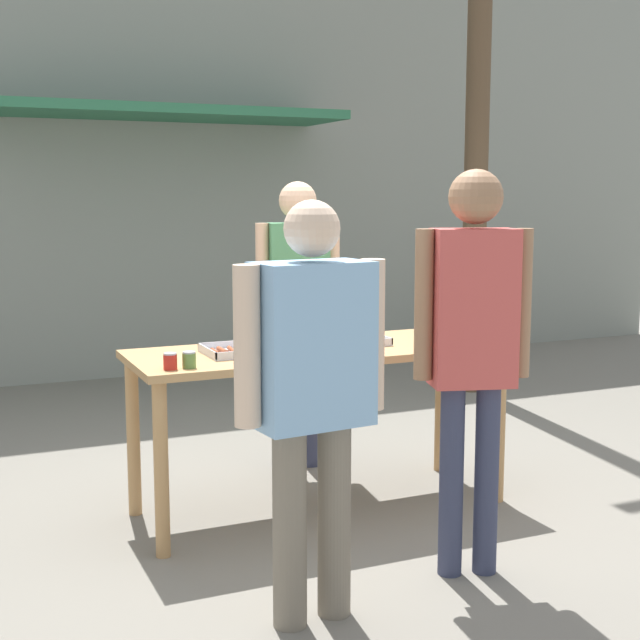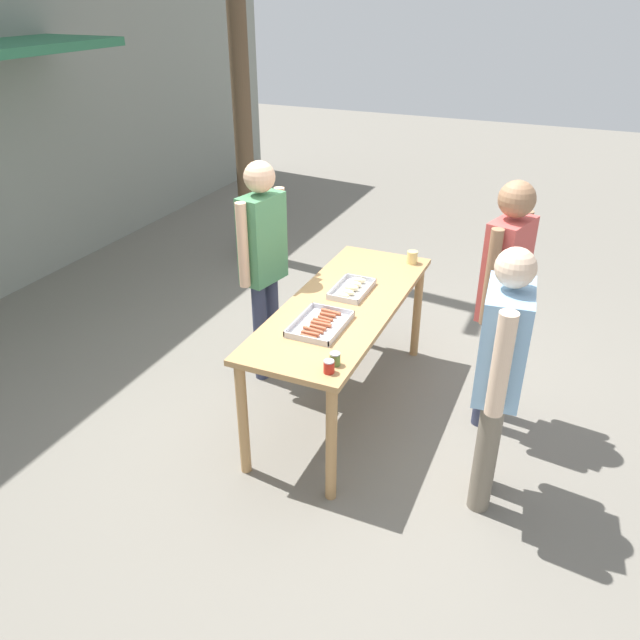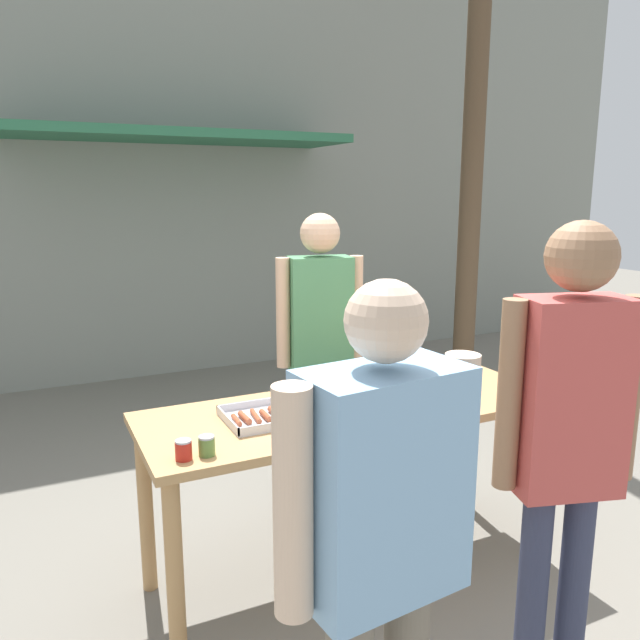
# 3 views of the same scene
# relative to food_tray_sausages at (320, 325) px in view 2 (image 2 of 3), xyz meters

# --- Properties ---
(ground_plane) EXTENTS (24.00, 24.00, 0.00)m
(ground_plane) POSITION_rel_food_tray_sausages_xyz_m (0.40, -0.01, -0.91)
(ground_plane) COLOR slate
(serving_table) EXTENTS (2.03, 0.75, 0.89)m
(serving_table) POSITION_rel_food_tray_sausages_xyz_m (0.40, -0.01, -0.13)
(serving_table) COLOR tan
(serving_table) RESTS_ON ground
(food_tray_sausages) EXTENTS (0.45, 0.32, 0.04)m
(food_tray_sausages) POSITION_rel_food_tray_sausages_xyz_m (0.00, 0.00, 0.00)
(food_tray_sausages) COLOR silver
(food_tray_sausages) RESTS_ON serving_table
(food_tray_buns) EXTENTS (0.40, 0.24, 0.05)m
(food_tray_buns) POSITION_rel_food_tray_sausages_xyz_m (0.59, 0.00, 0.01)
(food_tray_buns) COLOR silver
(food_tray_buns) RESTS_ON serving_table
(condiment_jar_mustard) EXTENTS (0.06, 0.06, 0.08)m
(condiment_jar_mustard) POSITION_rel_food_tray_sausages_xyz_m (-0.48, -0.27, 0.03)
(condiment_jar_mustard) COLOR #B22319
(condiment_jar_mustard) RESTS_ON serving_table
(condiment_jar_ketchup) EXTENTS (0.06, 0.06, 0.08)m
(condiment_jar_ketchup) POSITION_rel_food_tray_sausages_xyz_m (-0.39, -0.27, 0.03)
(condiment_jar_ketchup) COLOR #567A38
(condiment_jar_ketchup) RESTS_ON serving_table
(beer_cup) EXTENTS (0.09, 0.09, 0.10)m
(beer_cup) POSITION_rel_food_tray_sausages_xyz_m (1.28, -0.26, 0.04)
(beer_cup) COLOR #DBC67A
(beer_cup) RESTS_ON serving_table
(person_server_behind_table) EXTENTS (0.52, 0.26, 1.78)m
(person_server_behind_table) POSITION_rel_food_tray_sausages_xyz_m (0.58, 0.73, 0.18)
(person_server_behind_table) COLOR #333851
(person_server_behind_table) RESTS_ON ground
(person_customer_holding_hotdog) EXTENTS (0.65, 0.29, 1.69)m
(person_customer_holding_hotdog) POSITION_rel_food_tray_sausages_xyz_m (-0.15, -1.18, 0.09)
(person_customer_holding_hotdog) COLOR #756B5B
(person_customer_holding_hotdog) RESTS_ON ground
(person_customer_with_cup) EXTENTS (0.51, 0.29, 1.82)m
(person_customer_with_cup) POSITION_rel_food_tray_sausages_xyz_m (0.67, -1.05, 0.21)
(person_customer_with_cup) COLOR #333851
(person_customer_with_cup) RESTS_ON ground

